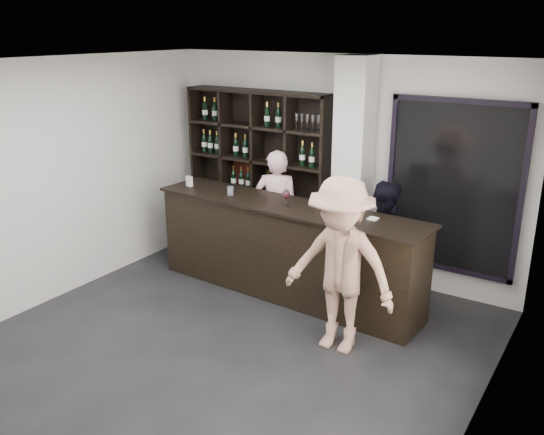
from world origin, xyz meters
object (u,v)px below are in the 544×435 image
Objects in this scene: tasting_counter at (286,250)px; customer at (340,266)px; taster_black at (382,242)px; wine_shelf at (258,176)px; taster_pink at (276,210)px.

tasting_counter is 1.94× the size of customer.
taster_black is at bearing 26.96° from tasting_counter.
taster_black is (2.08, -0.43, -0.44)m from wine_shelf.
taster_black is 1.28m from customer.
customer reaches higher than taster_black.
taster_pink reaches higher than taster_black.
taster_black is 0.82× the size of customer.
wine_shelf is 1.30× the size of customer.
customer is at bearing -32.58° from tasting_counter.
taster_pink is at bearing 133.28° from tasting_counter.
tasting_counter is 2.14× the size of taster_pink.
customer reaches higher than taster_pink.
wine_shelf is 0.67× the size of tasting_counter.
taster_black is (1.61, -0.18, -0.08)m from taster_pink.
taster_black reaches higher than tasting_counter.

